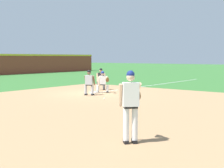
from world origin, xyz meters
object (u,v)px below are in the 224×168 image
object	(u,v)px
baseball	(104,99)
pitcher	(131,102)
first_base_bag	(94,93)
baserunner	(89,82)
first_baseman	(103,81)
umpire	(101,78)

from	to	relation	value
baseball	pitcher	xyz separation A→B (m)	(-5.99, -5.83, 1.02)
first_base_bag	baserunner	distance (m)	1.25
first_baseman	umpire	bearing A→B (deg)	44.42
pitcher	baserunner	xyz separation A→B (m)	(6.77, 7.60, -0.27)
first_base_bag	baseball	bearing A→B (deg)	-127.65
baseball	first_baseman	size ratio (longest dim) A/B	0.06
baserunner	umpire	distance (m)	2.99
pitcher	baserunner	distance (m)	10.18
first_base_bag	first_baseman	size ratio (longest dim) A/B	0.28
first_base_bag	pitcher	size ratio (longest dim) A/B	0.20
first_baseman	umpire	xyz separation A→B (m)	(1.19, 1.16, 0.06)
umpire	pitcher	bearing A→B (deg)	-136.48
pitcher	baseball	bearing A→B (deg)	44.26
baseball	first_baseman	xyz separation A→B (m)	(2.26, 1.96, 0.69)
first_base_bag	baseball	size ratio (longest dim) A/B	5.14
baseball	umpire	size ratio (longest dim) A/B	0.05
baserunner	first_base_bag	bearing A→B (deg)	25.17
baseball	baserunner	distance (m)	2.08
first_baseman	baseball	bearing A→B (deg)	-139.04
first_base_bag	baseball	xyz separation A→B (m)	(-1.69, -2.20, -0.01)
umpire	first_baseman	bearing A→B (deg)	-135.58
first_baseman	baserunner	size ratio (longest dim) A/B	0.92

